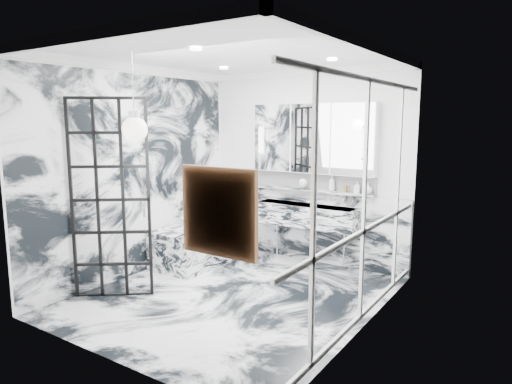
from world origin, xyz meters
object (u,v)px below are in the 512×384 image
Objects in this scene: crittall_door at (110,200)px; mirror_cabinet at (312,138)px; bathtub at (205,242)px; trough_sink at (306,215)px.

crittall_door reaches higher than mirror_cabinet.
mirror_cabinet reaches higher than bathtub.
bathtub is (0.02, 1.68, -0.89)m from crittall_door.
trough_sink is 1.55m from bathtub.
trough_sink is at bearing 22.47° from crittall_door.
mirror_cabinet is (-0.00, 0.17, 1.09)m from trough_sink.
mirror_cabinet is (1.34, 2.51, 0.66)m from crittall_door.
mirror_cabinet is at bearing 32.06° from bathtub.
mirror_cabinet is at bearing 90.00° from trough_sink.
crittall_door is at bearing -119.87° from trough_sink.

